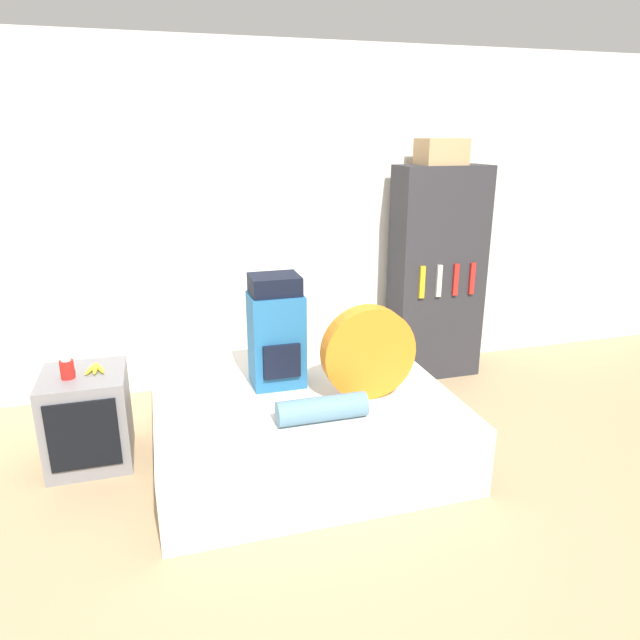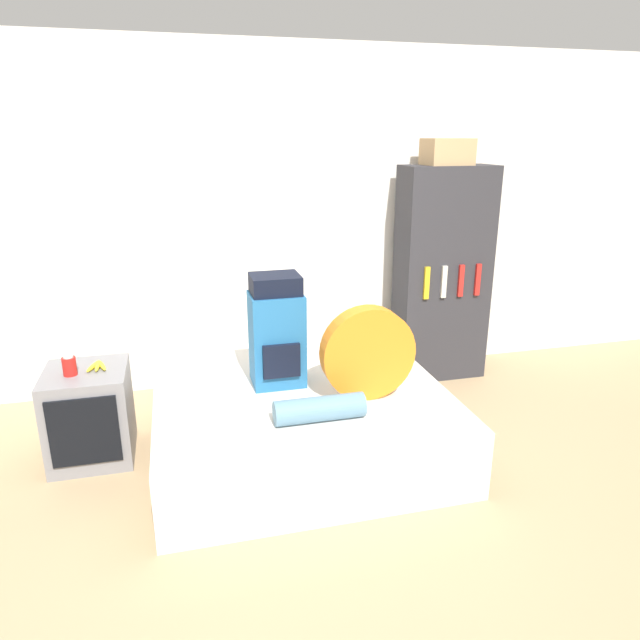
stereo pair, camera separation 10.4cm
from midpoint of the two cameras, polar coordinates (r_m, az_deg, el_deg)
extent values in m
plane|color=tan|center=(3.20, 1.54, -19.34)|extent=(16.00, 16.00, 0.00)
cube|color=white|center=(4.50, -5.22, 9.76)|extent=(8.00, 0.05, 2.60)
cube|color=silver|center=(3.70, -1.13, -9.91)|extent=(1.79, 1.60, 0.42)
cube|color=#23669E|center=(3.60, -3.51, -1.92)|extent=(0.33, 0.28, 0.59)
cube|color=black|center=(3.51, -3.66, 3.60)|extent=(0.30, 0.25, 0.12)
cube|color=black|center=(3.49, -3.00, -4.13)|extent=(0.23, 0.03, 0.21)
cylinder|color=orange|center=(3.42, 5.65, -3.29)|extent=(0.57, 0.12, 0.57)
cylinder|color=#5B849E|center=(3.21, 0.90, -8.89)|extent=(0.51, 0.14, 0.14)
cube|color=gray|center=(3.84, -21.28, -8.77)|extent=(0.49, 0.50, 0.58)
cube|color=black|center=(3.61, -21.74, -10.36)|extent=(0.39, 0.02, 0.42)
cylinder|color=red|center=(3.67, -23.03, -4.29)|extent=(0.08, 0.08, 0.11)
cylinder|color=white|center=(3.65, -23.15, -3.36)|extent=(0.06, 0.06, 0.02)
ellipsoid|color=yellow|center=(3.74, -20.99, -4.33)|extent=(0.08, 0.18, 0.03)
ellipsoid|color=yellow|center=(3.73, -20.61, -4.31)|extent=(0.03, 0.18, 0.03)
ellipsoid|color=yellow|center=(3.73, -20.23, -4.28)|extent=(0.08, 0.18, 0.03)
cube|color=#2D2D33|center=(4.74, 12.73, 4.42)|extent=(0.73, 0.34, 1.72)
cube|color=gold|center=(4.49, 11.27, 3.64)|extent=(0.04, 0.02, 0.25)
cube|color=beige|center=(4.55, 12.93, 3.74)|extent=(0.04, 0.02, 0.25)
cube|color=red|center=(4.62, 14.54, 3.82)|extent=(0.04, 0.02, 0.25)
cube|color=red|center=(4.69, 16.11, 3.90)|extent=(0.04, 0.02, 0.25)
cube|color=tan|center=(4.61, 13.26, 16.06)|extent=(0.34, 0.28, 0.19)
camera|label=1|loc=(0.05, -89.14, 0.28)|focal=32.00mm
camera|label=2|loc=(0.05, 90.86, -0.28)|focal=32.00mm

